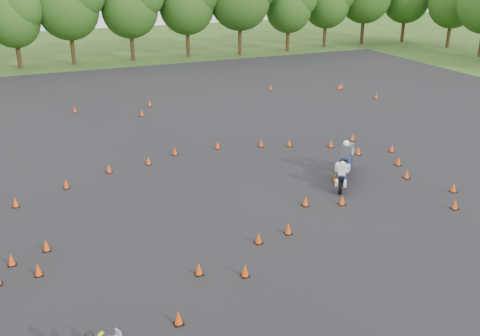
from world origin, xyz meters
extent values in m
plane|color=#2D5119|center=(0.00, 0.00, 0.00)|extent=(140.00, 140.00, 0.00)
plane|color=black|center=(0.00, 6.00, 0.01)|extent=(62.00, 62.00, 0.00)
cone|color=#F0470A|center=(-10.46, 1.08, 0.23)|extent=(0.26, 0.26, 0.45)
cone|color=#F0470A|center=(-1.40, 18.79, 0.23)|extent=(0.26, 0.26, 0.45)
cone|color=#F0470A|center=(8.54, 2.08, 0.23)|extent=(0.26, 0.26, 0.45)
cone|color=#F0470A|center=(9.52, -0.18, 0.23)|extent=(0.26, 0.26, 0.45)
cone|color=#F0470A|center=(-9.58, -0.03, 0.23)|extent=(0.26, 0.26, 0.45)
cone|color=#F0470A|center=(0.15, -0.78, 0.23)|extent=(0.26, 0.26, 0.45)
cone|color=#F0470A|center=(16.40, 20.37, 0.23)|extent=(0.26, 0.26, 0.45)
cone|color=#F0470A|center=(7.50, 7.74, 0.23)|extent=(0.26, 0.26, 0.45)
cone|color=#F0470A|center=(2.12, 1.26, 0.23)|extent=(0.26, 0.26, 0.45)
cone|color=#F0470A|center=(-2.74, -2.97, 0.23)|extent=(0.26, 0.26, 0.45)
cone|color=#F0470A|center=(3.68, 9.45, 0.23)|extent=(0.26, 0.26, 0.45)
cone|color=#F0470A|center=(-7.81, 7.62, 0.23)|extent=(0.26, 0.26, 0.45)
cone|color=#F0470A|center=(8.26, 6.01, 0.23)|extent=(0.26, 0.26, 0.45)
cone|color=#F0470A|center=(-9.18, 1.68, 0.23)|extent=(0.26, 0.26, 0.45)
cone|color=#F0470A|center=(3.73, 0.71, 0.23)|extent=(0.26, 0.26, 0.45)
cone|color=#F0470A|center=(8.21, -1.66, 0.23)|extent=(0.26, 0.26, 0.45)
cone|color=#F0470A|center=(-5.73, -4.63, 0.23)|extent=(0.26, 0.26, 0.45)
cone|color=#F0470A|center=(-3.28, 9.21, 0.23)|extent=(0.26, 0.26, 0.45)
cone|color=#F0470A|center=(-1.31, -1.01, 0.23)|extent=(0.26, 0.26, 0.45)
cone|color=#F0470A|center=(16.04, 20.15, 0.23)|extent=(0.26, 0.26, 0.45)
cone|color=#F0470A|center=(-0.26, 21.08, 0.23)|extent=(0.26, 0.26, 0.45)
cone|color=#F0470A|center=(-4.23, -2.22, 0.23)|extent=(0.26, 0.26, 0.45)
cone|color=#F0470A|center=(4.91, 3.12, 0.23)|extent=(0.26, 0.26, 0.45)
cone|color=#F0470A|center=(-5.73, 21.54, 0.23)|extent=(0.26, 0.26, 0.45)
cone|color=#F0470A|center=(-1.51, 10.11, 0.23)|extent=(0.26, 0.26, 0.45)
cone|color=#F0470A|center=(10.35, 5.65, 0.23)|extent=(0.26, 0.26, 0.45)
cone|color=#F0470A|center=(1.14, 10.15, 0.23)|extent=(0.26, 0.26, 0.45)
cone|color=#F0470A|center=(5.28, 8.86, 0.23)|extent=(0.26, 0.26, 0.45)
cone|color=#F0470A|center=(17.05, 16.29, 0.23)|extent=(0.26, 0.26, 0.45)
cone|color=#F0470A|center=(-10.18, 6.33, 0.23)|extent=(0.26, 0.26, 0.45)
cone|color=#F0470A|center=(-5.49, 8.86, 0.23)|extent=(0.26, 0.26, 0.45)
cone|color=#F0470A|center=(9.39, 8.25, 0.23)|extent=(0.26, 0.26, 0.45)
cone|color=#F0470A|center=(9.34, 3.77, 0.23)|extent=(0.26, 0.26, 0.45)
cone|color=#F0470A|center=(10.54, 22.25, 0.23)|extent=(0.26, 0.26, 0.45)
camera|label=1|loc=(-9.29, -18.01, 10.76)|focal=40.00mm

